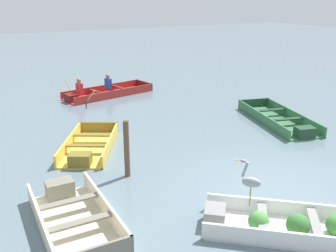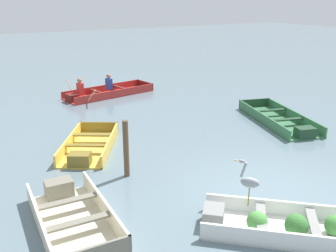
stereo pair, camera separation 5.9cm
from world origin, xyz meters
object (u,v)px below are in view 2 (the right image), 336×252
skiff_cream_far_moored (71,215)px  heron_on_dinghy (249,181)px  dinghy_white_foreground (284,226)px  rowboat_red_with_crew (105,92)px  mooring_post (126,149)px  skiff_green_near_moored (280,120)px  skiff_yellow_mid_moored (89,147)px

skiff_cream_far_moored → heron_on_dinghy: bearing=-33.4°
dinghy_white_foreground → rowboat_red_with_crew: size_ratio=0.73×
skiff_cream_far_moored → rowboat_red_with_crew: 9.08m
skiff_cream_far_moored → mooring_post: 2.06m
skiff_green_near_moored → mooring_post: size_ratio=2.74×
dinghy_white_foreground → skiff_yellow_mid_moored: (-1.67, 5.20, -0.04)m
skiff_green_near_moored → skiff_yellow_mid_moored: size_ratio=1.30×
skiff_cream_far_moored → rowboat_red_with_crew: (3.83, 8.23, 0.03)m
mooring_post → rowboat_red_with_crew: bearing=72.6°
skiff_green_near_moored → mooring_post: 5.87m
heron_on_dinghy → mooring_post: bearing=108.9°
dinghy_white_foreground → heron_on_dinghy: 0.98m
skiff_green_near_moored → skiff_cream_far_moored: (-7.38, -2.08, 0.03)m
skiff_yellow_mid_moored → rowboat_red_with_crew: 5.77m
dinghy_white_foreground → skiff_green_near_moored: (4.35, 4.27, -0.04)m
skiff_green_near_moored → skiff_cream_far_moored: skiff_cream_far_moored is taller
rowboat_red_with_crew → heron_on_dinghy: (-1.23, -9.94, 0.74)m
mooring_post → skiff_green_near_moored: bearing=9.1°
skiff_green_near_moored → rowboat_red_with_crew: bearing=120.0°
rowboat_red_with_crew → heron_on_dinghy: heron_on_dinghy is taller
rowboat_red_with_crew → skiff_green_near_moored: bearing=-60.0°
heron_on_dinghy → mooring_post: mooring_post is taller
skiff_cream_far_moored → mooring_post: size_ratio=1.97×
dinghy_white_foreground → skiff_green_near_moored: bearing=44.4°
skiff_cream_far_moored → rowboat_red_with_crew: size_ratio=0.68×
skiff_yellow_mid_moored → mooring_post: 1.95m
skiff_green_near_moored → skiff_cream_far_moored: bearing=-164.3°
dinghy_white_foreground → skiff_yellow_mid_moored: bearing=107.8°
rowboat_red_with_crew → heron_on_dinghy: size_ratio=4.57×
skiff_yellow_mid_moored → heron_on_dinghy: bearing=-75.3°
dinghy_white_foreground → mooring_post: size_ratio=2.13×
skiff_cream_far_moored → heron_on_dinghy: (2.60, -1.72, 0.77)m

